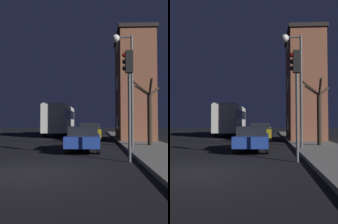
{
  "view_description": "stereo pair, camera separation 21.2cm",
  "coord_description": "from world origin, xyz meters",
  "views": [
    {
      "loc": [
        2.16,
        -7.9,
        1.59
      ],
      "look_at": [
        1.31,
        10.68,
        2.34
      ],
      "focal_mm": 40.0,
      "sensor_mm": 36.0,
      "label": 1
    },
    {
      "loc": [
        2.38,
        -7.89,
        1.59
      ],
      "look_at": [
        1.31,
        10.68,
        2.34
      ],
      "focal_mm": 40.0,
      "sensor_mm": 36.0,
      "label": 2
    }
  ],
  "objects": [
    {
      "name": "car_near_lane",
      "position": [
        1.51,
        5.91,
        0.73
      ],
      "size": [
        1.74,
        4.32,
        1.36
      ],
      "color": "navy",
      "rests_on": "ground"
    },
    {
      "name": "car_mid_lane",
      "position": [
        1.72,
        13.49,
        0.8
      ],
      "size": [
        1.79,
        3.9,
        1.51
      ],
      "color": "olive",
      "rests_on": "ground"
    },
    {
      "name": "traffic_light",
      "position": [
        3.5,
        2.16,
        3.21
      ],
      "size": [
        0.43,
        0.24,
        4.49
      ],
      "color": "#4C4C4C",
      "rests_on": "ground"
    },
    {
      "name": "brick_building",
      "position": [
        5.47,
        13.72,
        4.7
      ],
      "size": [
        3.03,
        5.41,
        9.05
      ],
      "color": "brown",
      "rests_on": "sidewalk"
    },
    {
      "name": "streetlamp",
      "position": [
        3.88,
        6.27,
        4.62
      ],
      "size": [
        1.19,
        0.43,
        6.46
      ],
      "color": "#4C4C4C",
      "rests_on": "sidewalk"
    },
    {
      "name": "car_far_lane",
      "position": [
        1.78,
        22.27,
        0.77
      ],
      "size": [
        1.81,
        3.84,
        1.48
      ],
      "color": "beige",
      "rests_on": "ground"
    },
    {
      "name": "bare_tree",
      "position": [
        5.51,
        7.82,
        2.22
      ],
      "size": [
        2.08,
        1.59,
        4.08
      ],
      "color": "#2D2319",
      "rests_on": "sidewalk"
    },
    {
      "name": "bus",
      "position": [
        -2.04,
        21.69,
        2.1
      ],
      "size": [
        2.44,
        10.61,
        3.52
      ],
      "color": "beige",
      "rests_on": "ground"
    },
    {
      "name": "ground_plane",
      "position": [
        0.0,
        0.0,
        0.0
      ],
      "size": [
        120.0,
        120.0,
        0.0
      ],
      "primitive_type": "plane",
      "color": "black"
    }
  ]
}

